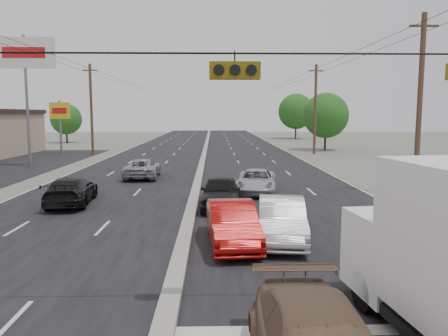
% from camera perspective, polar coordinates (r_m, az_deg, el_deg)
% --- Properties ---
extents(ground, '(200.00, 200.00, 0.00)m').
position_cam_1_polar(ground, '(10.29, -7.57, -19.33)').
color(ground, '#606356').
rests_on(ground, ground).
extents(road_surface, '(20.00, 160.00, 0.02)m').
position_cam_1_polar(road_surface, '(39.44, -2.91, 0.45)').
color(road_surface, black).
rests_on(road_surface, ground).
extents(center_median, '(0.50, 160.00, 0.20)m').
position_cam_1_polar(center_median, '(39.43, -2.91, 0.60)').
color(center_median, gray).
rests_on(center_median, ground).
extents(utility_pole_left_c, '(1.60, 0.30, 10.00)m').
position_cam_1_polar(utility_pole_left_c, '(51.00, -16.94, 7.42)').
color(utility_pole_left_c, '#422D1E').
rests_on(utility_pole_left_c, ground).
extents(utility_pole_right_b, '(1.60, 0.30, 10.00)m').
position_cam_1_polar(utility_pole_right_b, '(26.73, 24.19, 7.65)').
color(utility_pole_right_b, '#422D1E').
rests_on(utility_pole_right_b, ground).
extents(utility_pole_right_c, '(1.60, 0.30, 10.00)m').
position_cam_1_polar(utility_pole_right_c, '(50.47, 11.83, 7.58)').
color(utility_pole_right_c, '#422D1E').
rests_on(utility_pole_right_c, ground).
extents(traffic_signals, '(25.00, 0.30, 0.54)m').
position_cam_1_polar(traffic_signals, '(9.21, 0.77, 12.86)').
color(traffic_signals, black).
rests_on(traffic_signals, ground).
extents(pole_sign_billboard, '(5.00, 0.25, 11.00)m').
position_cam_1_polar(pole_sign_billboard, '(40.51, -24.58, 12.58)').
color(pole_sign_billboard, slate).
rests_on(pole_sign_billboard, ground).
extents(pole_sign_far, '(2.20, 0.25, 6.00)m').
position_cam_1_polar(pole_sign_far, '(52.03, -20.65, 6.49)').
color(pole_sign_far, slate).
rests_on(pole_sign_far, ground).
extents(tree_left_far, '(4.80, 4.80, 6.12)m').
position_cam_1_polar(tree_left_far, '(72.90, -19.93, 6.03)').
color(tree_left_far, '#382619').
rests_on(tree_left_far, ground).
extents(tree_right_mid, '(5.60, 5.60, 7.14)m').
position_cam_1_polar(tree_right_mid, '(55.92, 13.15, 6.70)').
color(tree_right_mid, '#382619').
rests_on(tree_right_mid, ground).
extents(tree_right_far, '(6.40, 6.40, 8.16)m').
position_cam_1_polar(tree_right_far, '(80.56, 9.39, 7.30)').
color(tree_right_far, '#382619').
rests_on(tree_right_far, ground).
extents(red_sedan, '(1.91, 4.63, 1.49)m').
position_cam_1_polar(red_sedan, '(15.31, 1.08, -7.36)').
color(red_sedan, '#9A0A09').
rests_on(red_sedan, ground).
extents(queue_car_a, '(2.02, 4.68, 1.57)m').
position_cam_1_polar(queue_car_a, '(21.26, -0.44, -3.14)').
color(queue_car_a, black).
rests_on(queue_car_a, ground).
extents(queue_car_b, '(2.12, 4.79, 1.53)m').
position_cam_1_polar(queue_car_b, '(15.94, 7.53, -6.77)').
color(queue_car_b, silver).
rests_on(queue_car_b, ground).
extents(queue_car_c, '(2.84, 5.06, 1.33)m').
position_cam_1_polar(queue_car_c, '(25.32, 4.23, -1.77)').
color(queue_car_c, '#B2B4BA').
rests_on(queue_car_c, ground).
extents(oncoming_near, '(2.44, 5.05, 1.42)m').
position_cam_1_polar(oncoming_near, '(23.31, -19.32, -2.83)').
color(oncoming_near, black).
rests_on(oncoming_near, ground).
extents(oncoming_far, '(2.44, 5.01, 1.37)m').
position_cam_1_polar(oncoming_far, '(31.57, -10.58, -0.07)').
color(oncoming_far, gray).
rests_on(oncoming_far, ground).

